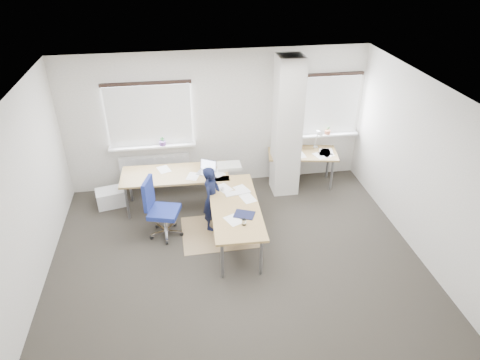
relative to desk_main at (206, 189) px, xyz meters
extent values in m
plane|color=#2A2622|center=(0.37, -1.07, -0.69)|extent=(6.00, 6.00, 0.00)
cube|color=#BAB6AA|center=(0.37, 1.43, 0.71)|extent=(6.00, 0.04, 2.80)
cube|color=#BAB6AA|center=(0.37, -3.57, 0.71)|extent=(6.00, 0.04, 2.80)
cube|color=#BAB6AA|center=(-2.63, -1.07, 0.71)|extent=(0.04, 5.00, 2.80)
cube|color=#BAB6AA|center=(3.37, -1.07, 0.71)|extent=(0.04, 5.00, 2.80)
cube|color=white|center=(0.37, -1.07, 2.11)|extent=(6.00, 5.00, 0.04)
cube|color=#BAB6AA|center=(1.67, 0.88, 0.70)|extent=(0.50, 0.50, 2.78)
cube|color=white|center=(-0.93, 1.40, 0.91)|extent=(1.60, 0.04, 1.20)
cube|color=white|center=(-0.93, 1.36, 0.91)|extent=(1.60, 0.02, 1.20)
cube|color=white|center=(-0.93, 1.33, 0.29)|extent=(1.70, 0.20, 0.04)
cube|color=white|center=(2.67, 1.40, 0.91)|extent=(1.20, 0.04, 1.20)
cube|color=white|center=(2.67, 1.36, 0.91)|extent=(1.20, 0.02, 1.20)
cube|color=white|center=(2.67, 1.33, 0.29)|extent=(1.30, 0.20, 0.04)
cube|color=silver|center=(-0.93, 1.35, -0.24)|extent=(1.40, 0.10, 0.60)
cylinder|color=#633B83|center=(-0.73, 1.31, 0.35)|extent=(0.12, 0.12, 0.08)
imported|color=#266028|center=(-0.73, 1.31, 0.39)|extent=(0.09, 0.06, 0.17)
cylinder|color=#AE6143|center=(2.67, 1.31, 0.35)|extent=(0.12, 0.12, 0.08)
imported|color=#266028|center=(2.67, 1.31, 0.39)|extent=(0.09, 0.07, 0.17)
cube|color=#997C53|center=(0.17, -0.37, -0.69)|extent=(1.32, 1.12, 0.01)
cube|color=white|center=(-1.81, 0.85, -0.53)|extent=(0.61, 0.49, 0.33)
cube|color=#9C7C43|center=(-0.54, 0.60, 0.02)|extent=(2.02, 0.86, 0.04)
cube|color=#9C7C43|center=(0.42, -0.63, 0.02)|extent=(0.86, 2.02, 0.04)
cylinder|color=gray|center=(-1.45, 0.33, -0.35)|extent=(0.05, 0.05, 0.69)
cylinder|color=gray|center=(-1.43, 0.93, -0.35)|extent=(0.05, 0.05, 0.69)
cylinder|color=gray|center=(0.37, 0.88, -0.35)|extent=(0.05, 0.05, 0.69)
cylinder|color=gray|center=(0.09, -1.52, -0.35)|extent=(0.05, 0.05, 0.69)
cylinder|color=gray|center=(0.69, -1.54, -0.35)|extent=(0.05, 0.05, 0.69)
cylinder|color=gray|center=(0.75, 0.26, -0.35)|extent=(0.05, 0.05, 0.69)
cube|color=#B7B7BC|center=(0.05, 0.52, 0.05)|extent=(0.40, 0.36, 0.01)
cube|color=#B7B7BC|center=(0.10, 0.62, 0.16)|extent=(0.31, 0.20, 0.22)
cube|color=silver|center=(0.10, 0.62, 0.16)|extent=(0.27, 0.17, 0.19)
cube|color=white|center=(0.52, -0.27, 0.05)|extent=(0.46, 0.22, 0.02)
cube|color=#131735|center=(0.53, -0.93, 0.05)|extent=(0.39, 0.35, 0.01)
cube|color=beige|center=(0.50, 0.67, 0.07)|extent=(0.45, 0.32, 0.07)
imported|color=white|center=(0.27, -0.15, 0.07)|extent=(0.09, 0.09, 0.07)
cylinder|color=silver|center=(0.48, -1.19, 0.09)|extent=(0.07, 0.07, 0.10)
cube|color=#9C7C43|center=(2.09, 1.08, 0.02)|extent=(1.50, 0.93, 0.04)
cylinder|color=gray|center=(1.45, 0.94, -0.35)|extent=(0.05, 0.05, 0.69)
cylinder|color=gray|center=(2.63, 0.73, -0.35)|extent=(0.05, 0.05, 0.69)
cylinder|color=gray|center=(1.54, 1.43, -0.35)|extent=(0.05, 0.05, 0.69)
cylinder|color=gray|center=(2.72, 1.22, -0.35)|extent=(0.05, 0.05, 0.69)
cube|color=#B7B7BC|center=(1.72, 1.28, 0.05)|extent=(0.35, 0.26, 0.01)
cube|color=#B7B7BC|center=(1.71, 1.39, 0.16)|extent=(0.33, 0.07, 0.22)
cube|color=silver|center=(1.71, 1.39, 0.16)|extent=(0.29, 0.06, 0.19)
cylinder|color=silver|center=(2.42, 1.26, 0.05)|extent=(0.10, 0.10, 0.02)
cylinder|color=silver|center=(2.42, 1.26, 0.24)|extent=(0.02, 0.16, 0.38)
cylinder|color=silver|center=(2.42, 1.14, 0.46)|extent=(0.02, 0.29, 0.13)
cone|color=silver|center=(2.42, 1.00, 0.44)|extent=(0.14, 0.16, 0.17)
cube|color=navy|center=(-0.76, -0.29, -0.20)|extent=(0.61, 0.61, 0.09)
cube|color=navy|center=(-1.00, -0.23, 0.16)|extent=(0.18, 0.43, 0.53)
cylinder|color=silver|center=(-0.76, -0.29, -0.41)|extent=(0.06, 0.06, 0.36)
cylinder|color=black|center=(-0.50, -0.37, -0.66)|extent=(0.07, 0.05, 0.06)
cylinder|color=black|center=(-0.61, -0.06, -0.66)|extent=(0.06, 0.07, 0.06)
cylinder|color=black|center=(-0.93, -0.07, -0.66)|extent=(0.06, 0.07, 0.06)
cylinder|color=black|center=(-1.02, -0.39, -0.66)|extent=(0.07, 0.05, 0.06)
cylinder|color=black|center=(-0.75, -0.57, -0.66)|extent=(0.03, 0.06, 0.06)
imported|color=black|center=(0.08, -0.18, -0.08)|extent=(0.46, 0.53, 1.22)
camera|label=1|loc=(-0.42, -6.48, 4.02)|focal=32.00mm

